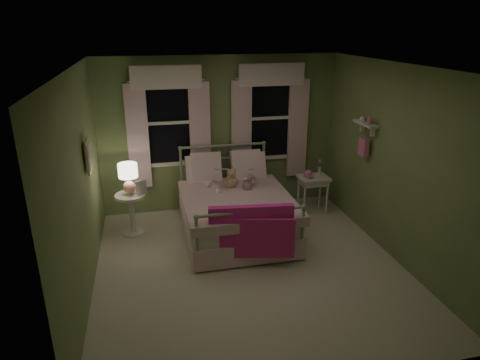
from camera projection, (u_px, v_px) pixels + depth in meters
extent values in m
plane|color=beige|center=(250.00, 266.00, 5.73)|extent=(4.20, 4.20, 0.00)
plane|color=white|center=(251.00, 67.00, 4.84)|extent=(4.20, 4.20, 0.00)
plane|color=#81985B|center=(220.00, 135.00, 7.21)|extent=(4.00, 0.00, 4.00)
plane|color=#81985B|center=(315.00, 262.00, 3.36)|extent=(4.00, 0.00, 4.00)
plane|color=#81985B|center=(80.00, 188.00, 4.87)|extent=(0.00, 4.20, 4.20)
plane|color=#81985B|center=(396.00, 164.00, 5.70)|extent=(0.00, 4.20, 4.20)
cube|color=white|center=(235.00, 209.00, 6.48)|extent=(1.44, 1.94, 0.26)
cube|color=white|center=(235.00, 223.00, 6.56)|extent=(1.54, 2.02, 0.30)
cube|color=silver|center=(237.00, 202.00, 6.28)|extent=(1.58, 1.75, 0.14)
cylinder|color=#9EB793|center=(190.00, 220.00, 6.38)|extent=(0.04, 1.90, 0.04)
cylinder|color=#9EB793|center=(279.00, 212.00, 6.66)|extent=(0.04, 1.90, 0.04)
cylinder|color=#9EB793|center=(182.00, 181.00, 7.17)|extent=(0.04, 0.04, 1.15)
cylinder|color=#9EB793|center=(263.00, 175.00, 7.46)|extent=(0.04, 0.04, 1.15)
sphere|color=#9EB793|center=(180.00, 148.00, 6.97)|extent=(0.07, 0.07, 0.07)
sphere|color=#9EB793|center=(264.00, 143.00, 7.26)|extent=(0.07, 0.07, 0.07)
cylinder|color=#9EB793|center=(223.00, 146.00, 7.12)|extent=(1.42, 0.04, 0.04)
cylinder|color=#9EB793|center=(223.00, 158.00, 7.19)|extent=(1.38, 0.03, 0.03)
cylinder|color=#9EB793|center=(197.00, 245.00, 5.45)|extent=(0.04, 0.04, 0.80)
cylinder|color=#9EB793|center=(302.00, 234.00, 5.75)|extent=(0.04, 0.04, 0.80)
sphere|color=#9EB793|center=(196.00, 217.00, 5.31)|extent=(0.07, 0.07, 0.07)
sphere|color=#9EB793|center=(304.00, 207.00, 5.61)|extent=(0.07, 0.07, 0.07)
cylinder|color=#9EB793|center=(251.00, 212.00, 5.46)|extent=(1.42, 0.04, 0.04)
cube|color=white|center=(203.00, 172.00, 6.91)|extent=(0.55, 0.32, 0.57)
cube|color=white|center=(249.00, 169.00, 7.07)|extent=(0.55, 0.32, 0.57)
cube|color=white|center=(206.00, 167.00, 6.89)|extent=(0.48, 0.30, 0.51)
cube|color=white|center=(246.00, 165.00, 7.03)|extent=(0.48, 0.30, 0.51)
cube|color=#DA2A97|center=(251.00, 217.00, 5.49)|extent=(1.10, 0.23, 0.32)
cube|color=#D42986|center=(252.00, 239.00, 5.52)|extent=(1.08, 0.27, 0.55)
imported|color=#F7D1DD|center=(212.00, 167.00, 6.65)|extent=(0.31, 0.23, 0.77)
imported|color=#F7D1DD|center=(246.00, 165.00, 6.77)|extent=(0.43, 0.37, 0.76)
imported|color=beige|center=(214.00, 172.00, 6.42)|extent=(0.22, 0.16, 0.26)
imported|color=beige|center=(250.00, 172.00, 6.55)|extent=(0.21, 0.13, 0.26)
sphere|color=tan|center=(231.00, 182.00, 6.64)|extent=(0.20, 0.20, 0.20)
sphere|color=tan|center=(231.00, 174.00, 6.57)|extent=(0.15, 0.15, 0.15)
sphere|color=tan|center=(228.00, 170.00, 6.55)|extent=(0.06, 0.06, 0.06)
sphere|color=tan|center=(234.00, 170.00, 6.56)|extent=(0.06, 0.06, 0.06)
sphere|color=tan|center=(226.00, 182.00, 6.59)|extent=(0.08, 0.08, 0.08)
sphere|color=tan|center=(237.00, 181.00, 6.62)|extent=(0.08, 0.08, 0.08)
sphere|color=#8C6B51|center=(232.00, 175.00, 6.53)|extent=(0.05, 0.05, 0.05)
cylinder|color=white|center=(130.00, 196.00, 6.42)|extent=(0.46, 0.46, 0.04)
cylinder|color=white|center=(132.00, 214.00, 6.53)|extent=(0.08, 0.08, 0.60)
cylinder|color=white|center=(134.00, 232.00, 6.63)|extent=(0.34, 0.34, 0.03)
sphere|color=pink|center=(129.00, 187.00, 6.37)|extent=(0.19, 0.19, 0.19)
cylinder|color=pink|center=(129.00, 179.00, 6.33)|extent=(0.03, 0.03, 0.11)
cylinder|color=#FFEAC6|center=(128.00, 170.00, 6.28)|extent=(0.28, 0.28, 0.21)
imported|color=beige|center=(137.00, 195.00, 6.36)|extent=(0.23, 0.27, 0.02)
cube|color=white|center=(313.00, 178.00, 7.16)|extent=(0.50, 0.40, 0.04)
cube|color=white|center=(313.00, 182.00, 7.18)|extent=(0.44, 0.34, 0.08)
cylinder|color=white|center=(304.00, 200.00, 7.09)|extent=(0.04, 0.04, 0.60)
cylinder|color=white|center=(327.00, 198.00, 7.18)|extent=(0.04, 0.04, 0.60)
cylinder|color=white|center=(298.00, 193.00, 7.37)|extent=(0.04, 0.04, 0.60)
cylinder|color=white|center=(320.00, 191.00, 7.45)|extent=(0.04, 0.04, 0.60)
sphere|color=pink|center=(308.00, 174.00, 7.11)|extent=(0.14, 0.14, 0.14)
cube|color=pink|center=(310.00, 177.00, 7.04)|extent=(0.11, 0.07, 0.04)
cylinder|color=white|center=(319.00, 171.00, 7.20)|extent=(0.05, 0.05, 0.14)
cylinder|color=#4C7F3F|center=(320.00, 165.00, 7.16)|extent=(0.01, 0.01, 0.12)
sphere|color=pink|center=(320.00, 161.00, 7.14)|extent=(0.06, 0.06, 0.06)
cube|color=black|center=(169.00, 123.00, 6.93)|extent=(0.76, 0.02, 1.35)
cube|color=white|center=(166.00, 79.00, 6.67)|extent=(0.84, 0.05, 0.06)
cube|color=white|center=(171.00, 164.00, 7.15)|extent=(0.84, 0.05, 0.06)
cube|color=white|center=(143.00, 124.00, 6.83)|extent=(0.06, 0.05, 1.40)
cube|color=white|center=(193.00, 122.00, 7.00)|extent=(0.06, 0.05, 1.40)
cube|color=white|center=(169.00, 123.00, 6.91)|extent=(0.76, 0.04, 0.05)
cube|color=white|center=(138.00, 137.00, 6.84)|extent=(0.34, 0.06, 1.70)
cube|color=silver|center=(200.00, 134.00, 7.04)|extent=(0.34, 0.06, 1.70)
cube|color=white|center=(166.00, 77.00, 6.60)|extent=(1.10, 0.08, 0.36)
cylinder|color=white|center=(166.00, 81.00, 6.66)|extent=(1.20, 0.03, 0.03)
cube|color=black|center=(269.00, 118.00, 7.28)|extent=(0.76, 0.02, 1.35)
cube|color=white|center=(270.00, 76.00, 7.02)|extent=(0.84, 0.05, 0.06)
cube|color=white|center=(268.00, 157.00, 7.51)|extent=(0.84, 0.05, 0.06)
cube|color=white|center=(247.00, 119.00, 7.18)|extent=(0.06, 0.05, 1.40)
cube|color=white|center=(292.00, 117.00, 7.35)|extent=(0.06, 0.05, 1.40)
cube|color=white|center=(269.00, 118.00, 7.27)|extent=(0.76, 0.04, 0.05)
cube|color=white|center=(241.00, 132.00, 7.19)|extent=(0.34, 0.06, 1.70)
cube|color=silver|center=(298.00, 129.00, 7.40)|extent=(0.34, 0.06, 1.70)
cube|color=white|center=(272.00, 75.00, 6.95)|extent=(1.10, 0.08, 0.36)
cylinder|color=white|center=(271.00, 78.00, 7.01)|extent=(1.20, 0.03, 0.03)
cube|color=white|center=(365.00, 124.00, 6.18)|extent=(0.15, 0.50, 0.03)
cube|color=white|center=(373.00, 131.00, 6.08)|extent=(0.06, 0.03, 0.14)
cube|color=white|center=(362.00, 127.00, 6.35)|extent=(0.06, 0.03, 0.14)
cylinder|color=pink|center=(369.00, 120.00, 6.06)|extent=(0.06, 0.06, 0.10)
sphere|color=white|center=(362.00, 119.00, 6.25)|extent=(0.08, 0.08, 0.08)
cube|color=pink|center=(364.00, 147.00, 6.30)|extent=(0.08, 0.18, 0.26)
cube|color=beige|center=(88.00, 156.00, 5.36)|extent=(0.03, 0.32, 0.42)
cube|color=silver|center=(90.00, 156.00, 5.36)|extent=(0.01, 0.25, 0.34)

